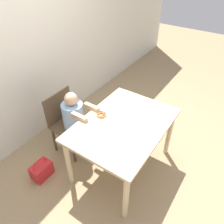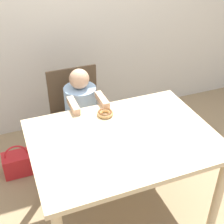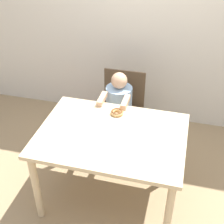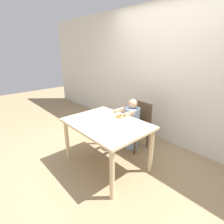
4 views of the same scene
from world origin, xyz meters
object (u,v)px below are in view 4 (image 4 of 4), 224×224
object	(u,v)px
child_figure	(132,125)
chair	(136,124)
donut	(120,116)
handbag	(113,131)

from	to	relation	value
child_figure	chair	bearing A→B (deg)	90.00
donut	chair	bearing A→B (deg)	98.35
donut	handbag	world-z (taller)	donut
chair	donut	distance (m)	0.59
chair	handbag	xyz separation A→B (m)	(-0.58, -0.05, -0.33)
child_figure	donut	world-z (taller)	child_figure
child_figure	handbag	distance (m)	0.68
donut	child_figure	bearing A→B (deg)	100.93
chair	donut	xyz separation A→B (m)	(0.07, -0.50, 0.30)
child_figure	handbag	xyz separation A→B (m)	(-0.58, 0.07, -0.35)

